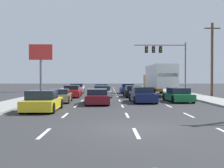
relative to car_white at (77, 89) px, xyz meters
name	(u,v)px	position (x,y,z in m)	size (l,w,h in m)	color
ground_plane	(116,94)	(5.31, -1.73, -0.60)	(140.00, 140.00, 0.00)	#333335
sidewalk_right	(192,96)	(13.68, -6.73, -0.53)	(2.84, 80.00, 0.14)	#9E9E99
sidewalk_left	(43,96)	(-3.06, -6.73, -0.53)	(2.84, 80.00, 0.14)	#9E9E99
lane_markings	(117,95)	(5.31, -5.18, -0.60)	(6.94, 57.00, 0.01)	silver
car_white	(77,89)	(0.00, 0.00, 0.00)	(2.08, 4.27, 1.31)	white
car_red	(72,92)	(0.34, -7.86, -0.02)	(1.93, 4.44, 1.28)	red
car_tan	(59,96)	(0.09, -14.30, -0.08)	(2.17, 4.10, 1.13)	tan
car_yellow	(43,102)	(0.19, -20.60, -0.02)	(2.02, 4.07, 1.29)	yellow
car_gray	(101,89)	(3.37, -1.69, -0.02)	(2.01, 4.44, 1.28)	slate
car_silver	(102,92)	(3.60, -7.82, -0.04)	(2.16, 4.57, 1.22)	#B7BABF
car_maroon	(97,97)	(3.39, -15.87, -0.04)	(2.02, 4.62, 1.19)	maroon
car_blue	(127,89)	(6.83, -0.68, -0.01)	(1.92, 4.25, 1.31)	#1E389E
car_black	(133,92)	(7.01, -7.78, -0.04)	(2.06, 4.36, 1.22)	black
car_navy	(142,95)	(7.19, -14.31, -0.01)	(2.04, 4.69, 1.30)	#141E4C
box_truck	(159,78)	(10.30, -4.95, 1.46)	(2.73, 9.21, 3.55)	white
car_green	(178,95)	(10.34, -13.88, -0.04)	(1.96, 4.34, 1.21)	#196B38
traffic_signal_mast	(162,53)	(12.29, 3.07, 5.09)	(7.69, 0.69, 7.34)	#595B56
utility_pole_mid	(212,58)	(15.94, -6.82, 3.65)	(1.80, 0.28, 8.23)	brown
roadside_billboard	(41,58)	(-6.21, 5.46, 4.52)	(3.63, 0.36, 7.30)	slate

